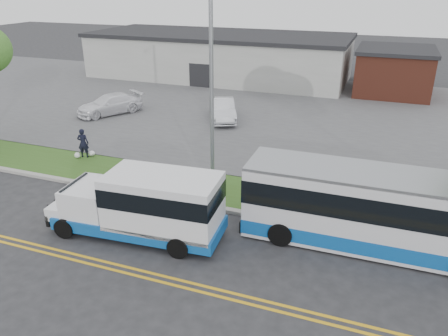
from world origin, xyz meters
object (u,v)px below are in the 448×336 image
at_px(parked_car_a, 223,109).
at_px(streetlight_near, 211,81).
at_px(transit_bus, 390,213).
at_px(pedestrian, 83,143).
at_px(parked_car_b, 110,104).
at_px(shuttle_bus, 147,204).

bearing_deg(parked_car_a, streetlight_near, -97.21).
xyz_separation_m(transit_bus, parked_car_a, (-11.25, 12.65, -0.65)).
height_order(pedestrian, parked_car_b, pedestrian).
relative_size(shuttle_bus, pedestrian, 4.26).
bearing_deg(transit_bus, parked_car_b, 149.53).
xyz_separation_m(shuttle_bus, parked_car_b, (-10.87, 13.51, -0.61)).
height_order(streetlight_near, transit_bus, streetlight_near).
xyz_separation_m(shuttle_bus, transit_bus, (8.67, 2.35, 0.08)).
bearing_deg(streetlight_near, shuttle_bus, -100.84).
xyz_separation_m(shuttle_bus, pedestrian, (-7.33, 5.75, -0.49)).
bearing_deg(transit_bus, pedestrian, 167.27).
distance_m(streetlight_near, pedestrian, 9.34).
relative_size(streetlight_near, parked_car_b, 1.96).
distance_m(transit_bus, parked_car_b, 22.52).
bearing_deg(shuttle_bus, parked_car_a, 95.51).
distance_m(parked_car_a, parked_car_b, 8.42).
height_order(transit_bus, pedestrian, transit_bus).
height_order(shuttle_bus, parked_car_b, shuttle_bus).
distance_m(transit_bus, pedestrian, 16.37).
xyz_separation_m(pedestrian, parked_car_b, (-3.54, 7.76, -0.12)).
distance_m(shuttle_bus, parked_car_b, 17.36).
xyz_separation_m(shuttle_bus, parked_car_a, (-2.58, 15.00, -0.57)).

